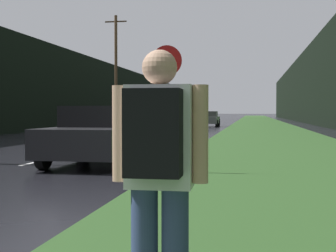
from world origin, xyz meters
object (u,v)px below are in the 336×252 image
Objects in this scene: hitchhiker_with_backpack at (159,170)px; car_passing_far at (208,119)px; car_oncoming at (183,117)px; stop_sign at (167,95)px; car_passing_near at (100,135)px.

hitchhiker_with_backpack reaches higher than car_passing_far.
car_oncoming is at bearing 97.15° from hitchhiker_with_backpack.
stop_sign is 40.71m from car_oncoming.
hitchhiker_with_backpack is at bearing 94.81° from car_passing_far.
car_passing_far is 0.86× the size of car_oncoming.
hitchhiker_with_backpack is at bearing 110.66° from car_passing_near.
car_oncoming reaches higher than car_passing_far.
stop_sign is at bearing 98.97° from hitchhiker_with_backpack.
car_passing_near is (-3.24, 8.60, -0.25)m from hitchhiker_with_backpack.
stop_sign reaches higher than car_passing_near.
car_passing_near is at bearing -84.79° from car_oncoming.
stop_sign is 1.62× the size of hitchhiker_with_backpack.
hitchhiker_with_backpack reaches higher than car_oncoming.
stop_sign is 31.44m from car_passing_far.
hitchhiker_with_backpack is at bearing -81.86° from car_oncoming.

